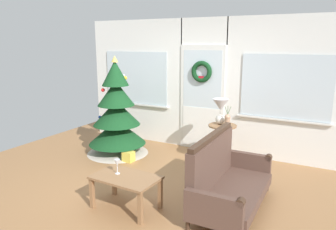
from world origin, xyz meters
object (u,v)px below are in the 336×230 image
Objects in this scene: christmas_tree at (117,118)px; coffee_table at (126,181)px; side_table at (222,137)px; table_lamp at (221,108)px; gift_box at (129,156)px; flower_vase at (227,120)px; wine_glass at (117,163)px; settee_sofa at (225,179)px.

coffee_table is (1.39, -1.68, -0.33)m from christmas_tree.
christmas_tree is at bearing -170.02° from side_table.
coffee_table is at bearing -104.19° from table_lamp.
gift_box is (-1.52, -0.63, -0.42)m from side_table.
flower_vase is at bearing 7.88° from christmas_tree.
flower_vase is 2.12m from wine_glass.
table_lamp is at bearing 146.31° from side_table.
table_lamp is at bearing 75.81° from coffee_table.
settee_sofa reaches higher than wine_glass.
table_lamp reaches higher than coffee_table.
side_table is 0.50m from table_lamp.
settee_sofa is at bearing -67.99° from table_lamp.
gift_box is at bearing -160.68° from flower_vase.
christmas_tree reaches higher than coffee_table.
side_table is at bearing -33.69° from table_lamp.
coffee_table is (-0.68, -1.96, -0.47)m from flower_vase.
wine_glass is (1.25, -1.65, -0.13)m from christmas_tree.
coffee_table is at bearing -109.15° from flower_vase.
table_lamp is (-0.06, 0.04, 0.49)m from side_table.
side_table is at bearing 22.44° from gift_box.
coffee_table is 4.67× the size of gift_box.
settee_sofa reaches higher than side_table.
christmas_tree is at bearing 127.06° from wine_glass.
wine_glass is at bearing 170.79° from coffee_table.
table_lamp is at bearing 24.57° from gift_box.
table_lamp is (-0.58, 1.43, 0.63)m from settee_sofa.
wine_glass is at bearing -108.07° from table_lamp.
flower_vase is 2.13m from coffee_table.
wine_glass is (-0.73, -2.00, 0.07)m from side_table.
side_table is 1.70m from gift_box.
side_table is at bearing 9.98° from christmas_tree.
flower_vase is (0.10, -0.06, 0.33)m from side_table.
flower_vase is (0.16, -0.10, -0.17)m from table_lamp.
wine_glass is at bearing -109.94° from side_table.
settee_sofa reaches higher than coffee_table.
settee_sofa is 4.53× the size of flower_vase.
table_lamp is 1.85m from gift_box.
coffee_table is at bearing -55.96° from gift_box.
gift_box is at bearing -157.56° from side_table.
gift_box is (-0.80, 1.37, -0.48)m from wine_glass.
settee_sofa is 8.57× the size of gift_box.
christmas_tree is 2.16× the size of coffee_table.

